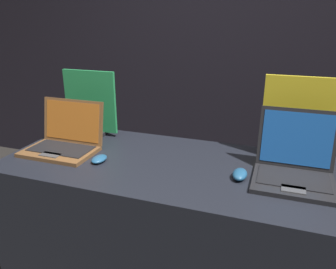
{
  "coord_description": "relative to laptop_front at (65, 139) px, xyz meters",
  "views": [
    {
      "loc": [
        0.5,
        -1.04,
        1.55
      ],
      "look_at": [
        0.01,
        0.37,
        1.02
      ],
      "focal_mm": 35.0,
      "sensor_mm": 36.0,
      "label": 1
    }
  ],
  "objects": [
    {
      "name": "wall_back",
      "position": [
        0.57,
        1.58,
        0.47
      ],
      "size": [
        8.0,
        0.05,
        2.8
      ],
      "color": "black",
      "rests_on": "ground_plane"
    },
    {
      "name": "display_counter",
      "position": [
        0.57,
        0.02,
        -0.49
      ],
      "size": [
        1.63,
        0.73,
        0.87
      ],
      "color": "black",
      "rests_on": "ground_plane"
    },
    {
      "name": "laptop_front",
      "position": [
        0.0,
        0.0,
        0.0
      ],
      "size": [
        0.37,
        0.29,
        0.26
      ],
      "color": "brown",
      "rests_on": "display_counter"
    },
    {
      "name": "mouse_front",
      "position": [
        0.25,
        -0.08,
        -0.05
      ],
      "size": [
        0.07,
        0.1,
        0.03
      ],
      "color": "navy",
      "rests_on": "display_counter"
    },
    {
      "name": "promo_stand_front",
      "position": [
        0.0,
        0.28,
        0.13
      ],
      "size": [
        0.34,
        0.07,
        0.39
      ],
      "color": "black",
      "rests_on": "display_counter"
    },
    {
      "name": "laptop_back",
      "position": [
        1.17,
        0.05,
        0.01
      ],
      "size": [
        0.34,
        0.33,
        0.29
      ],
      "color": "black",
      "rests_on": "display_counter"
    },
    {
      "name": "mouse_back",
      "position": [
        0.94,
        -0.03,
        -0.04
      ],
      "size": [
        0.06,
        0.11,
        0.04
      ],
      "color": "navy",
      "rests_on": "display_counter"
    },
    {
      "name": "promo_stand_back",
      "position": [
        1.17,
        0.29,
        0.14
      ],
      "size": [
        0.34,
        0.07,
        0.42
      ],
      "color": "black",
      "rests_on": "display_counter"
    }
  ]
}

